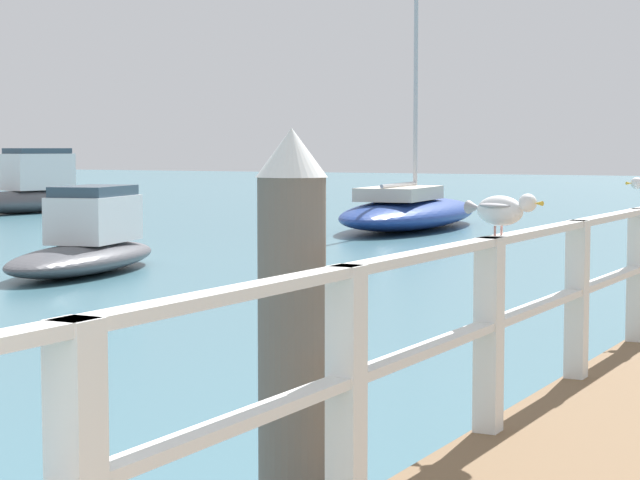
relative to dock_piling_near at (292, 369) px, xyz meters
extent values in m
cube|color=silver|center=(0.38, -0.25, -0.01)|extent=(0.12, 0.12, 0.96)
cube|color=silver|center=(0.38, 1.29, -0.01)|extent=(0.12, 0.12, 0.96)
cube|color=silver|center=(0.38, 2.82, -0.01)|extent=(0.12, 0.12, 0.96)
cube|color=silver|center=(0.38, 4.36, -0.01)|extent=(0.12, 0.12, 0.96)
cylinder|color=#6B6056|center=(0.00, 0.00, -0.11)|extent=(0.28, 0.28, 1.79)
cone|color=white|center=(0.00, 0.00, 0.89)|extent=(0.29, 0.29, 0.20)
ellipsoid|color=white|center=(0.38, 1.43, 0.59)|extent=(0.31, 0.22, 0.15)
sphere|color=white|center=(0.54, 1.36, 0.64)|extent=(0.09, 0.09, 0.09)
cone|color=gold|center=(0.60, 1.34, 0.64)|extent=(0.06, 0.04, 0.02)
cone|color=#939399|center=(0.22, 1.49, 0.60)|extent=(0.10, 0.09, 0.07)
ellipsoid|color=#939399|center=(0.38, 1.43, 0.62)|extent=(0.27, 0.24, 0.04)
cylinder|color=tan|center=(0.38, 1.45, 0.49)|extent=(0.01, 0.01, 0.05)
cylinder|color=tan|center=(0.36, 1.41, 0.49)|extent=(0.01, 0.01, 0.05)
sphere|color=white|center=(0.26, 4.81, 0.64)|extent=(0.09, 0.09, 0.09)
cone|color=gold|center=(0.22, 4.76, 0.64)|extent=(0.05, 0.05, 0.02)
ellipsoid|color=navy|center=(-8.85, 21.15, -0.65)|extent=(3.30, 7.47, 0.71)
cylinder|color=#B2B2B7|center=(-8.89, 21.51, 4.37)|extent=(0.10, 0.10, 9.32)
cylinder|color=#B2B2B7|center=(-8.74, 20.25, 0.06)|extent=(0.38, 2.52, 0.08)
cube|color=beige|center=(-8.75, 20.29, -0.14)|extent=(1.67, 2.75, 0.30)
ellipsoid|color=#4C4C51|center=(-21.43, 21.76, -0.67)|extent=(2.18, 5.41, 0.67)
cube|color=white|center=(-21.36, 22.28, 0.20)|extent=(1.23, 2.21, 1.07)
cube|color=#334756|center=(-21.36, 22.28, 0.81)|extent=(1.14, 1.99, 0.16)
ellipsoid|color=#4C4C51|center=(-9.24, 9.76, -0.78)|extent=(2.36, 4.30, 0.45)
cube|color=white|center=(-9.34, 10.16, -0.20)|extent=(1.28, 1.80, 0.71)
cube|color=#334756|center=(-9.34, 10.16, 0.23)|extent=(1.18, 1.63, 0.16)
camera|label=1|loc=(2.35, -4.11, 0.91)|focal=65.56mm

